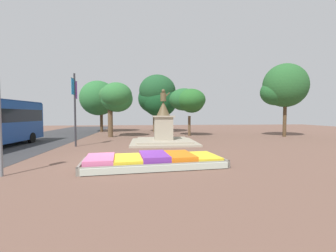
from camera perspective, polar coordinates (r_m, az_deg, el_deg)
name	(u,v)px	position (r m, az deg, el deg)	size (l,w,h in m)	color
ground_plane	(120,161)	(12.21, -12.04, -8.72)	(80.27, 80.27, 0.00)	brown
flower_planter	(153,161)	(10.87, -3.82, -8.81)	(6.88, 3.37, 0.58)	#38281C
statue_monument	(163,132)	(19.23, -1.19, -1.64)	(5.48, 5.48, 4.60)	#9D937F
banner_pole	(75,106)	(18.50, -22.57, 4.72)	(0.14, 1.25, 5.56)	#2D2D33
park_tree_far_left	(188,101)	(25.86, 5.21, 6.46)	(4.03, 3.80, 5.45)	brown
park_tree_behind_statue	(158,97)	(31.56, -2.56, 7.43)	(5.43, 6.11, 7.92)	brown
park_tree_far_right	(102,98)	(33.17, -16.47, 6.91)	(6.05, 5.29, 7.18)	#4C3823
park_tree_street_side	(116,97)	(25.17, -13.16, 7.23)	(3.71, 4.04, 5.87)	brown
park_tree_mid_canopy	(284,87)	(28.32, 27.35, 8.71)	(5.09, 4.36, 8.04)	#4C3823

